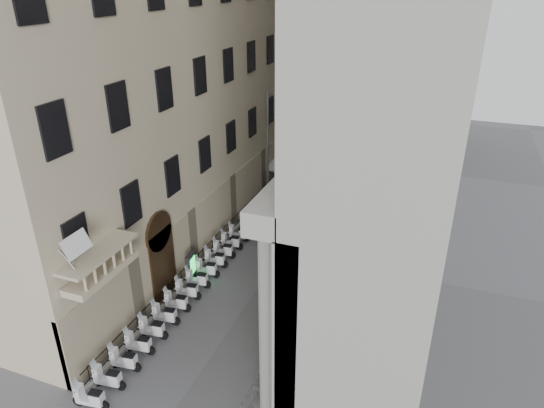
{
  "coord_description": "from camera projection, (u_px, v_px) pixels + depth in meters",
  "views": [
    {
      "loc": [
        9.5,
        -8.27,
        17.53
      ],
      "look_at": [
        -0.1,
        17.42,
        4.5
      ],
      "focal_mm": 32.0,
      "sensor_mm": 36.0,
      "label": 1
    }
  ],
  "objects": [
    {
      "name": "scooter_9",
      "position": [
        207.0,
        276.0,
        31.06
      ],
      "size": [
        1.46,
        0.74,
        1.5
      ],
      "primitive_type": null,
      "rotation": [
        0.0,
        0.0,
        1.7
      ],
      "color": "white",
      "rests_on": "ground"
    },
    {
      "name": "barrier_2",
      "position": [
        285.0,
        339.0,
        25.76
      ],
      "size": [
        0.6,
        2.4,
        1.1
      ],
      "primitive_type": null,
      "color": "#95979C",
      "rests_on": "ground"
    },
    {
      "name": "scooter_13",
      "position": [
        239.0,
        241.0,
        35.24
      ],
      "size": [
        1.46,
        0.74,
        1.5
      ],
      "primitive_type": null,
      "rotation": [
        0.0,
        0.0,
        1.7
      ],
      "color": "white",
      "rests_on": "ground"
    },
    {
      "name": "blue_awning",
      "position": [
        360.0,
        220.0,
        38.21
      ],
      "size": [
        1.6,
        3.0,
        3.0
      ],
      "primitive_type": null,
      "color": "navy",
      "rests_on": "ground"
    },
    {
      "name": "iron_fence",
      "position": [
        219.0,
        249.0,
        34.11
      ],
      "size": [
        0.3,
        28.0,
        1.4
      ],
      "primitive_type": null,
      "color": "black",
      "rests_on": "ground"
    },
    {
      "name": "barrier_1",
      "position": [
        269.0,
        371.0,
        23.65
      ],
      "size": [
        0.6,
        2.4,
        1.1
      ],
      "primitive_type": null,
      "color": "#95979C",
      "rests_on": "ground"
    },
    {
      "name": "far_building",
      "position": [
        373.0,
        0.0,
        51.7
      ],
      "size": [
        22.0,
        10.0,
        30.0
      ],
      "primitive_type": "cube",
      "color": "beige",
      "rests_on": "ground"
    },
    {
      "name": "scooter_11",
      "position": [
        224.0,
        257.0,
        33.15
      ],
      "size": [
        1.46,
        0.74,
        1.5
      ],
      "primitive_type": null,
      "rotation": [
        0.0,
        0.0,
        1.7
      ],
      "color": "white",
      "rests_on": "ground"
    },
    {
      "name": "street_lamp",
      "position": [
        272.0,
        136.0,
        39.53
      ],
      "size": [
        3.0,
        0.28,
        9.22
      ],
      "rotation": [
        0.0,
        0.0,
        -0.03
      ],
      "color": "#909398",
      "rests_on": "ground"
    },
    {
      "name": "flag",
      "position": [
        104.0,
        382.0,
        23.02
      ],
      "size": [
        1.0,
        1.4,
        8.2
      ],
      "primitive_type": null,
      "color": "#9E0C11",
      "rests_on": "ground"
    },
    {
      "name": "scooter_10",
      "position": [
        216.0,
        267.0,
        32.1
      ],
      "size": [
        1.46,
        0.74,
        1.5
      ],
      "primitive_type": null,
      "rotation": [
        0.0,
        0.0,
        1.7
      ],
      "color": "white",
      "rests_on": "ground"
    },
    {
      "name": "scooter_8",
      "position": [
        198.0,
        287.0,
        30.02
      ],
      "size": [
        1.46,
        0.74,
        1.5
      ],
      "primitive_type": null,
      "rotation": [
        0.0,
        0.0,
        1.7
      ],
      "color": "white",
      "rests_on": "ground"
    },
    {
      "name": "scooter_7",
      "position": [
        188.0,
        298.0,
        28.97
      ],
      "size": [
        1.46,
        0.74,
        1.5
      ],
      "primitive_type": null,
      "rotation": [
        0.0,
        0.0,
        1.7
      ],
      "color": "white",
      "rests_on": "ground"
    },
    {
      "name": "scooter_1",
      "position": [
        110.0,
        388.0,
        22.71
      ],
      "size": [
        1.46,
        0.74,
        1.5
      ],
      "primitive_type": null,
      "rotation": [
        0.0,
        0.0,
        1.7
      ],
      "color": "white",
      "rests_on": "ground"
    },
    {
      "name": "scooter_6",
      "position": [
        178.0,
        310.0,
        27.93
      ],
      "size": [
        1.46,
        0.74,
        1.5
      ],
      "primitive_type": null,
      "rotation": [
        0.0,
        0.0,
        1.7
      ],
      "color": "white",
      "rests_on": "ground"
    },
    {
      "name": "scooter_3",
      "position": [
        140.0,
        353.0,
        24.8
      ],
      "size": [
        1.46,
        0.74,
        1.5
      ],
      "primitive_type": null,
      "rotation": [
        0.0,
        0.0,
        1.7
      ],
      "color": "white",
      "rests_on": "ground"
    },
    {
      "name": "security_tent",
      "position": [
        287.0,
        163.0,
        42.96
      ],
      "size": [
        3.52,
        3.52,
        2.86
      ],
      "color": "white",
      "rests_on": "ground"
    },
    {
      "name": "scooter_5",
      "position": [
        166.0,
        323.0,
        26.88
      ],
      "size": [
        1.46,
        0.74,
        1.5
      ],
      "primitive_type": null,
      "rotation": [
        0.0,
        0.0,
        1.7
      ],
      "color": "white",
      "rests_on": "ground"
    },
    {
      "name": "barrier_4",
      "position": [
        312.0,
        287.0,
        29.99
      ],
      "size": [
        0.6,
        2.4,
        1.1
      ],
      "primitive_type": null,
      "color": "#95979C",
      "rests_on": "ground"
    },
    {
      "name": "barrier_5",
      "position": [
        322.0,
        267.0,
        32.11
      ],
      "size": [
        0.6,
        2.4,
        1.1
      ],
      "primitive_type": null,
      "color": "#95979C",
      "rests_on": "ground"
    },
    {
      "name": "pedestrian_a",
      "position": [
        287.0,
        227.0,
        35.0
      ],
      "size": [
        0.8,
        0.59,
        2.02
      ],
      "primitive_type": "imported",
      "rotation": [
        0.0,
        0.0,
        3.0
      ],
      "color": "black",
      "rests_on": "ground"
    },
    {
      "name": "scooter_12",
      "position": [
        231.0,
        249.0,
        34.19
      ],
      "size": [
        1.46,
        0.74,
        1.5
      ],
      "primitive_type": null,
      "rotation": [
        0.0,
        0.0,
        1.7
      ],
      "color": "white",
      "rests_on": "ground"
    },
    {
      "name": "scooter_4",
      "position": [
        154.0,
        337.0,
        25.84
      ],
      "size": [
        1.46,
        0.74,
        1.5
      ],
      "primitive_type": null,
      "rotation": [
        0.0,
        0.0,
        1.7
      ],
      "color": "white",
      "rests_on": "ground"
    },
    {
      "name": "pedestrian_c",
      "position": [
        310.0,
        191.0,
        41.33
      ],
      "size": [
        0.94,
        0.85,
        1.62
      ],
      "primitive_type": "imported",
      "rotation": [
        0.0,
        0.0,
        3.69
      ],
      "color": "black",
      "rests_on": "ground"
    },
    {
      "name": "scooter_0",
      "position": [
        92.0,
        408.0,
        21.66
      ],
      "size": [
        1.46,
        0.74,
        1.5
      ],
      "primitive_type": null,
      "rotation": [
        0.0,
        0.0,
        1.7
      ],
      "color": "white",
      "rests_on": "ground"
    },
    {
      "name": "barrier_3",
      "position": [
        300.0,
        311.0,
        27.88
      ],
      "size": [
        0.6,
        2.4,
        1.1
      ],
      "primitive_type": null,
      "color": "#95979C",
      "rests_on": "ground"
    },
    {
      "name": "scooter_2",
      "position": [
        126.0,
        369.0,
        23.75
      ],
      "size": [
        1.46,
        0.74,
        1.5
      ],
      "primitive_type": null,
      "rotation": [
        0.0,
        0.0,
        1.7
      ],
      "color": "white",
      "rests_on": "ground"
    },
    {
      "name": "info_kiosk",
      "position": [
        191.0,
        268.0,
        30.16
      ],
      "size": [
        0.4,
        0.95,
        1.96
      ],
      "rotation": [
        0.0,
        0.0,
        0.11
      ],
      "color": "black",
      "rests_on": "ground"
    },
    {
      "name": "pedestrian_b",
      "position": [
        318.0,
        207.0,
        38.17
      ],
      "size": [
        1.16,
        1.15,
        1.89
      ],
      "primitive_type": "imported",
      "rotation": [
        0.0,
        0.0,
        2.41
      ],
      "color": "black",
      "rests_on": "ground"
    }
  ]
}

